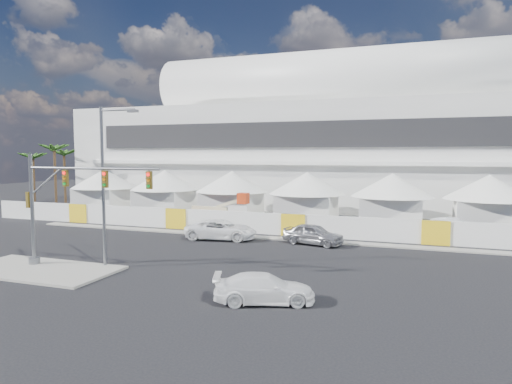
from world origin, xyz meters
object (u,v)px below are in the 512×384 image
(sedan_silver, at_px, (313,234))
(pickup_curb, at_px, (221,230))
(lot_car_b, at_px, (501,235))
(pickup_near, at_px, (264,288))
(streetlight_median, at_px, (106,175))
(lot_car_a, at_px, (452,227))
(boom_lift, at_px, (205,219))
(lot_car_c, at_px, (144,215))
(traffic_mast, at_px, (58,204))

(sedan_silver, distance_m, pickup_curb, 8.04)
(lot_car_b, bearing_deg, pickup_near, 132.17)
(lot_car_b, bearing_deg, streetlight_median, 110.13)
(pickup_curb, bearing_deg, lot_car_a, -74.53)
(pickup_curb, height_order, boom_lift, boom_lift)
(boom_lift, bearing_deg, streetlight_median, -82.16)
(pickup_curb, relative_size, lot_car_b, 1.45)
(lot_car_b, height_order, lot_car_c, lot_car_b)
(pickup_curb, bearing_deg, streetlight_median, 157.62)
(lot_car_a, xyz_separation_m, streetlight_median, (-21.81, -19.95, 5.22))
(pickup_near, bearing_deg, lot_car_a, -43.27)
(lot_car_a, relative_size, traffic_mast, 0.49)
(sedan_silver, distance_m, traffic_mast, 19.41)
(lot_car_a, height_order, lot_car_c, lot_car_a)
(sedan_silver, height_order, pickup_near, sedan_silver)
(pickup_near, distance_m, traffic_mast, 15.18)
(pickup_near, xyz_separation_m, streetlight_median, (-11.82, 3.20, 5.30))
(lot_car_a, distance_m, traffic_mast, 32.68)
(pickup_curb, xyz_separation_m, lot_car_b, (22.60, 6.26, -0.13))
(lot_car_b, relative_size, traffic_mast, 0.42)
(lot_car_c, bearing_deg, pickup_near, -144.03)
(sedan_silver, height_order, streetlight_median, streetlight_median)
(lot_car_c, bearing_deg, streetlight_median, -161.09)
(lot_car_a, xyz_separation_m, traffic_mast, (-24.63, -21.21, 3.41))
(lot_car_c, bearing_deg, traffic_mast, -169.47)
(lot_car_c, relative_size, streetlight_median, 0.44)
(pickup_curb, bearing_deg, traffic_mast, 147.62)
(pickup_curb, height_order, streetlight_median, streetlight_median)
(lot_car_a, bearing_deg, streetlight_median, 174.52)
(lot_car_c, xyz_separation_m, traffic_mast, (6.90, -20.04, 3.57))
(streetlight_median, bearing_deg, lot_car_c, 117.37)
(sedan_silver, bearing_deg, lot_car_a, -40.62)
(lot_car_a, height_order, lot_car_b, lot_car_a)
(lot_car_a, bearing_deg, boom_lift, 141.15)
(pickup_curb, height_order, lot_car_b, pickup_curb)
(pickup_near, relative_size, lot_car_c, 1.12)
(sedan_silver, xyz_separation_m, pickup_curb, (-8.03, -0.52, -0.00))
(lot_car_a, height_order, traffic_mast, traffic_mast)
(pickup_near, xyz_separation_m, boom_lift, (-12.84, 19.50, 0.26))
(lot_car_b, bearing_deg, sedan_silver, 96.66)
(pickup_curb, distance_m, streetlight_median, 12.97)
(sedan_silver, xyz_separation_m, traffic_mast, (-13.71, -13.32, 3.37))
(pickup_near, height_order, lot_car_c, pickup_near)
(lot_car_a, bearing_deg, sedan_silver, 167.91)
(streetlight_median, bearing_deg, lot_car_b, 34.95)
(sedan_silver, bearing_deg, pickup_near, -162.94)
(streetlight_median, bearing_deg, pickup_near, -15.15)
(traffic_mast, relative_size, boom_lift, 1.37)
(lot_car_a, height_order, streetlight_median, streetlight_median)
(pickup_near, bearing_deg, pickup_curb, 11.37)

